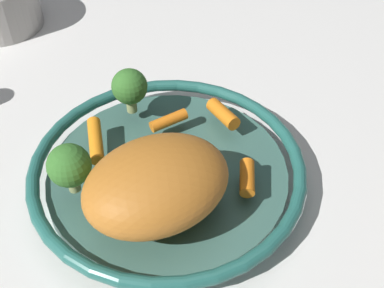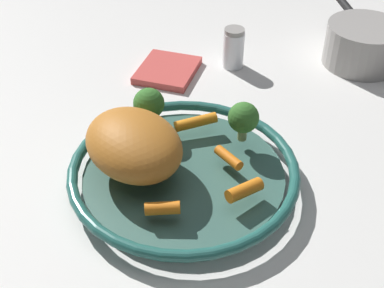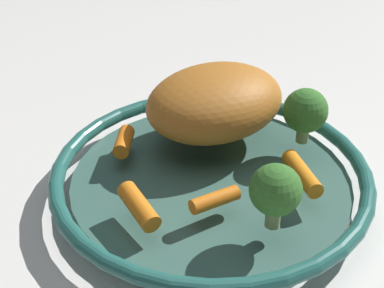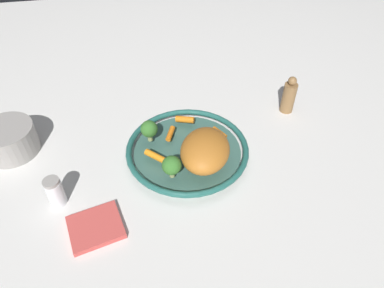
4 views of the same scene
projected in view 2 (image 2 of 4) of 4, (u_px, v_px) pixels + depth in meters
name	position (u px, v px, depth m)	size (l,w,h in m)	color
ground_plane	(184.00, 184.00, 0.79)	(2.46, 2.46, 0.00)	silver
serving_bowl	(184.00, 174.00, 0.78)	(0.34, 0.34, 0.04)	#3D665B
roast_chicken_piece	(134.00, 144.00, 0.75)	(0.16, 0.13, 0.08)	#B96C25
baby_carrot_right	(196.00, 122.00, 0.84)	(0.02, 0.02, 0.07)	orange
baby_carrot_back	(229.00, 158.00, 0.77)	(0.01, 0.01, 0.05)	orange
baby_carrot_near_rim	(244.00, 190.00, 0.72)	(0.02, 0.02, 0.05)	orange
baby_carrot_left	(163.00, 208.00, 0.69)	(0.02, 0.02, 0.05)	orange
broccoli_floret_small	(243.00, 118.00, 0.79)	(0.05, 0.05, 0.06)	#9AA666
broccoli_floret_mid	(149.00, 104.00, 0.82)	(0.05, 0.05, 0.06)	#9AA766
salt_shaker	(234.00, 48.00, 1.04)	(0.04, 0.04, 0.08)	white
saucepan	(363.00, 44.00, 1.05)	(0.21, 0.19, 0.08)	#9E9993
dish_towel	(167.00, 70.00, 1.04)	(0.12, 0.11, 0.01)	#D14C47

